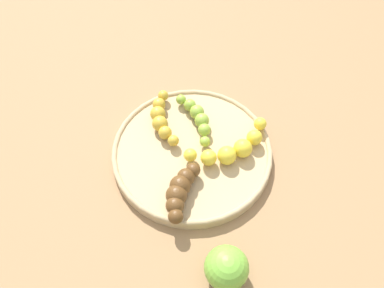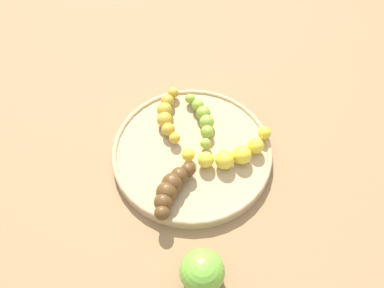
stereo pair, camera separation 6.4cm
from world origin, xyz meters
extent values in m
plane|color=#936D47|center=(0.00, 0.00, 0.00)|extent=(2.40, 2.40, 0.00)
cylinder|color=tan|center=(0.00, 0.00, 0.01)|extent=(0.30, 0.30, 0.02)
torus|color=tan|center=(0.00, 0.00, 0.02)|extent=(0.30, 0.30, 0.01)
sphere|color=#8CAD38|center=(0.00, -0.03, 0.03)|extent=(0.02, 0.02, 0.02)
sphere|color=#8CAD38|center=(0.03, -0.03, 0.03)|extent=(0.02, 0.02, 0.02)
sphere|color=#8CAD38|center=(0.05, -0.04, 0.03)|extent=(0.03, 0.03, 0.03)
sphere|color=#8CAD38|center=(0.07, -0.04, 0.03)|extent=(0.03, 0.03, 0.03)
sphere|color=#8CAD38|center=(0.09, -0.03, 0.03)|extent=(0.02, 0.02, 0.02)
sphere|color=#8CAD38|center=(0.11, -0.02, 0.03)|extent=(0.02, 0.02, 0.02)
sphere|color=gold|center=(0.13, 0.01, 0.03)|extent=(0.02, 0.02, 0.02)
sphere|color=gold|center=(0.11, 0.03, 0.03)|extent=(0.03, 0.03, 0.03)
sphere|color=gold|center=(0.09, 0.04, 0.03)|extent=(0.03, 0.03, 0.03)
sphere|color=gold|center=(0.07, 0.04, 0.03)|extent=(0.03, 0.03, 0.03)
sphere|color=gold|center=(0.04, 0.04, 0.03)|extent=(0.03, 0.03, 0.03)
sphere|color=gold|center=(0.02, 0.03, 0.03)|extent=(0.02, 0.02, 0.02)
sphere|color=#593819|center=(-0.05, 0.02, 0.04)|extent=(0.03, 0.03, 0.03)
sphere|color=#593819|center=(-0.06, 0.03, 0.04)|extent=(0.03, 0.03, 0.03)
sphere|color=#593819|center=(-0.07, 0.05, 0.04)|extent=(0.04, 0.04, 0.04)
sphere|color=#593819|center=(-0.09, 0.06, 0.04)|extent=(0.04, 0.04, 0.04)
sphere|color=#593819|center=(-0.10, 0.07, 0.04)|extent=(0.03, 0.03, 0.03)
sphere|color=#593819|center=(-0.12, 0.07, 0.04)|extent=(0.03, 0.03, 0.03)
sphere|color=yellow|center=(-0.02, 0.01, 0.04)|extent=(0.02, 0.02, 0.02)
sphere|color=yellow|center=(-0.04, -0.02, 0.04)|extent=(0.03, 0.03, 0.03)
sphere|color=yellow|center=(-0.04, -0.05, 0.04)|extent=(0.03, 0.03, 0.03)
sphere|color=yellow|center=(-0.04, -0.08, 0.04)|extent=(0.03, 0.03, 0.03)
sphere|color=yellow|center=(-0.02, -0.11, 0.04)|extent=(0.03, 0.03, 0.03)
sphere|color=yellow|center=(0.00, -0.14, 0.04)|extent=(0.02, 0.02, 0.02)
sphere|color=#72B238|center=(-0.23, 0.03, 0.03)|extent=(0.07, 0.07, 0.07)
camera|label=1|loc=(-0.37, 0.14, 0.62)|focal=36.68mm
camera|label=2|loc=(-0.39, 0.08, 0.62)|focal=36.68mm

